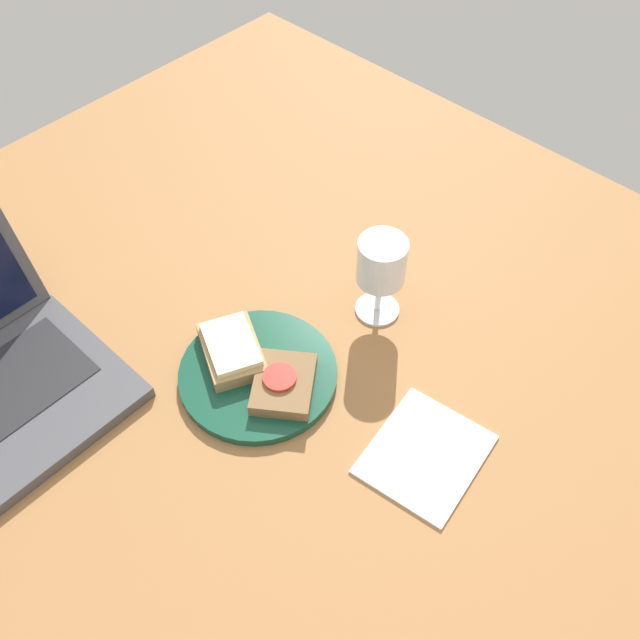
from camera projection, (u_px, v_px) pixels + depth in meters
The scene contains 6 objects.
wooden_table at pixel (260, 375), 100.06cm from camera, with size 140.00×140.00×3.00cm, color #9E6B3D.
plate at pixel (258, 374), 97.49cm from camera, with size 21.75×21.75×1.33cm, color #144733.
sandwich_with_cheese at pixel (232, 349), 97.64cm from camera, with size 11.64×13.13×2.94cm.
sandwich_with_tomato at pixel (283, 383), 94.41cm from camera, with size 12.42×12.03×2.52cm.
wine_glass at pixel (381, 265), 98.16cm from camera, with size 6.95×6.95×13.77cm.
napkin at pixel (425, 454), 90.23cm from camera, with size 15.29×13.11×0.40cm, color white.
Camera 1 is at (-36.00, -45.42, 83.86)cm, focal length 40.00 mm.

